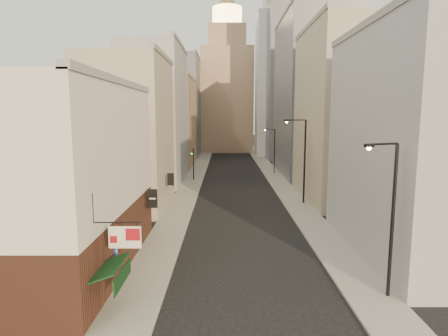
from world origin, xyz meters
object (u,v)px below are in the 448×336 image
streetlamp_mid (302,156)px  streetlamp_far (273,148)px  white_tower (273,80)px  clock_tower (227,88)px  traffic_light_left (193,159)px  streetlamp_near (390,212)px

streetlamp_mid → streetlamp_far: 22.10m
white_tower → clock_tower: bearing=128.2°
clock_tower → white_tower: 17.83m
white_tower → streetlamp_far: bearing=-96.6°
streetlamp_mid → traffic_light_left: streetlamp_mid is taller
clock_tower → traffic_light_left: (-5.46, -49.42, -14.26)m
white_tower → streetlamp_mid: 52.51m
clock_tower → streetlamp_mid: (8.11, -64.76, -12.16)m
white_tower → streetlamp_near: (-2.81, -73.10, -13.67)m
clock_tower → streetlamp_mid: bearing=-82.9°
streetlamp_mid → streetlamp_far: streetlamp_mid is taller
traffic_light_left → streetlamp_near: bearing=106.3°
streetlamp_near → streetlamp_mid: streetlamp_mid is taller
streetlamp_far → traffic_light_left: streetlamp_far is taller
clock_tower → streetlamp_mid: 66.39m
streetlamp_near → streetlamp_mid: bearing=67.5°
clock_tower → streetlamp_far: clock_tower is taller
white_tower → streetlamp_far: white_tower is taller
white_tower → streetlamp_mid: bearing=-93.3°
streetlamp_far → clock_tower: bearing=120.4°
clock_tower → streetlamp_near: clock_tower is taller
streetlamp_near → streetlamp_far: streetlamp_near is taller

